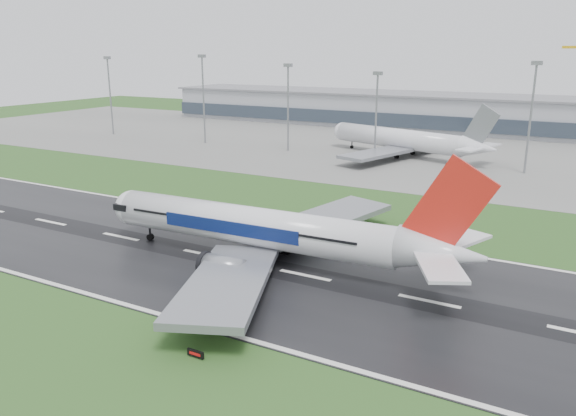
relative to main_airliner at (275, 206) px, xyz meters
The scene contains 12 objects.
ground 34.66m from the main_airliner, behind, with size 520.00×520.00×0.00m, color #24491A.
runway 34.65m from the main_airliner, behind, with size 400.00×45.00×0.10m, color black.
apron 127.34m from the main_airliner, 105.10° to the left, with size 400.00×130.00×0.08m, color slate.
terminal 185.55m from the main_airliner, 100.27° to the left, with size 240.00×36.00×15.00m, color #93959D.
main_airliner is the anchor object (origin of this frame).
parked_airliner 107.45m from the main_airliner, 96.17° to the left, with size 63.87×59.46×18.72m, color silver, non-canonical shape.
runway_sign 33.00m from the main_airliner, 77.13° to the right, with size 2.30×0.26×1.04m, color black, non-canonical shape.
floodmast_0 168.21m from the main_airliner, 144.53° to the left, with size 0.64×0.64×31.28m, color gray.
floodmast_1 131.53m from the main_airliner, 132.06° to the left, with size 0.64×0.64×32.16m, color gray.
floodmast_2 110.28m from the main_airliner, 117.70° to the left, with size 0.64×0.64×29.29m, color gray.
floodmast_3 99.36m from the main_airliner, 100.75° to the left, with size 0.64×0.64×27.18m, color gray.
floodmast_4 101.61m from the main_airliner, 74.04° to the left, with size 0.64×0.64×30.81m, color gray.
Camera 1 is at (77.73, -74.29, 34.72)m, focal length 34.95 mm.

